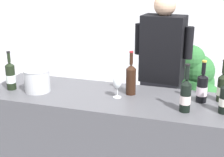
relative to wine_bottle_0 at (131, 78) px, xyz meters
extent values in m
cube|color=white|center=(-0.14, 2.51, 0.32)|extent=(8.00, 0.10, 2.80)
cube|color=#4C4C51|center=(-0.14, -0.09, -0.61)|extent=(2.10, 0.67, 0.95)
cylinder|color=black|center=(0.00, 0.00, -0.03)|extent=(0.08, 0.08, 0.21)
cone|color=black|center=(0.00, 0.00, 0.10)|extent=(0.08, 0.08, 0.04)
cylinder|color=black|center=(0.00, 0.00, 0.17)|extent=(0.03, 0.03, 0.10)
cylinder|color=maroon|center=(0.00, 0.00, 0.22)|extent=(0.03, 0.03, 0.01)
cylinder|color=black|center=(0.71, 0.06, -0.04)|extent=(0.08, 0.08, 0.19)
cone|color=black|center=(0.71, 0.06, 0.07)|extent=(0.08, 0.08, 0.04)
cylinder|color=black|center=(0.71, 0.06, 0.14)|extent=(0.03, 0.03, 0.09)
cylinder|color=silver|center=(0.71, 0.06, -0.05)|extent=(0.08, 0.08, 0.07)
cylinder|color=black|center=(0.46, -0.23, -0.03)|extent=(0.08, 0.08, 0.20)
cone|color=black|center=(0.46, -0.23, 0.09)|extent=(0.08, 0.08, 0.04)
cylinder|color=black|center=(0.46, -0.23, 0.16)|extent=(0.03, 0.03, 0.10)
cylinder|color=black|center=(0.46, -0.23, 0.21)|extent=(0.04, 0.04, 0.01)
cylinder|color=silver|center=(0.46, -0.23, -0.04)|extent=(0.08, 0.08, 0.07)
cylinder|color=black|center=(-1.00, -0.19, -0.03)|extent=(0.08, 0.08, 0.21)
cone|color=black|center=(-1.00, -0.19, 0.09)|extent=(0.08, 0.08, 0.03)
cylinder|color=black|center=(-1.00, -0.19, 0.14)|extent=(0.03, 0.03, 0.08)
cylinder|color=black|center=(-1.00, -0.19, 0.19)|extent=(0.03, 0.03, 0.01)
cylinder|color=silver|center=(-1.00, -0.19, -0.04)|extent=(0.08, 0.08, 0.07)
cylinder|color=black|center=(0.56, 0.00, -0.04)|extent=(0.08, 0.08, 0.20)
cone|color=black|center=(0.56, 0.00, 0.08)|extent=(0.08, 0.08, 0.03)
cylinder|color=black|center=(0.56, 0.00, 0.14)|extent=(0.03, 0.03, 0.09)
cylinder|color=#B79333|center=(0.56, 0.00, 0.19)|extent=(0.04, 0.04, 0.01)
cylinder|color=silver|center=(0.56, 0.00, -0.05)|extent=(0.08, 0.08, 0.07)
cylinder|color=silver|center=(-0.08, -0.11, -0.13)|extent=(0.07, 0.07, 0.00)
cylinder|color=silver|center=(-0.08, -0.11, -0.09)|extent=(0.01, 0.01, 0.08)
ellipsoid|color=silver|center=(-0.08, -0.11, 0.00)|extent=(0.07, 0.07, 0.11)
ellipsoid|color=maroon|center=(-0.08, -0.11, -0.02)|extent=(0.05, 0.05, 0.04)
cylinder|color=silver|center=(-0.76, -0.17, -0.04)|extent=(0.21, 0.21, 0.18)
torus|color=silver|center=(-0.76, -0.17, 0.05)|extent=(0.22, 0.22, 0.01)
cube|color=black|center=(0.17, 0.50, -0.62)|extent=(0.37, 0.27, 0.93)
cube|color=black|center=(0.17, 0.50, 0.15)|extent=(0.41, 0.28, 0.61)
sphere|color=#D8AD8C|center=(0.17, 0.50, 0.54)|extent=(0.20, 0.20, 0.20)
cylinder|color=black|center=(0.40, 0.48, 0.22)|extent=(0.08, 0.08, 0.29)
cylinder|color=black|center=(-0.06, 0.52, 0.22)|extent=(0.08, 0.08, 0.29)
cylinder|color=brown|center=(0.48, 0.95, -0.93)|extent=(0.29, 0.29, 0.30)
sphere|color=#2D6B33|center=(0.47, 0.98, -0.30)|extent=(0.40, 0.40, 0.40)
sphere|color=#2D6B33|center=(0.40, 0.93, -0.04)|extent=(0.30, 0.30, 0.30)
sphere|color=#2D6B33|center=(0.49, 1.06, -0.39)|extent=(0.32, 0.32, 0.32)
sphere|color=#2D6B33|center=(0.57, 0.84, -0.44)|extent=(0.36, 0.36, 0.36)
sphere|color=#2D6B33|center=(0.49, 0.94, -0.16)|extent=(0.34, 0.34, 0.34)
cylinder|color=#4C3823|center=(0.48, 0.95, -0.48)|extent=(0.05, 0.05, 0.60)
camera|label=1|loc=(0.61, -2.46, 0.82)|focal=52.61mm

